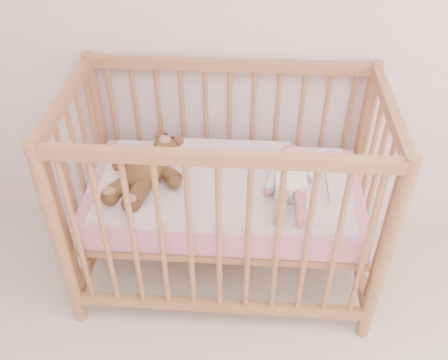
# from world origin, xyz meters

# --- Properties ---
(crib) EXTENTS (1.36, 0.76, 1.00)m
(crib) POSITION_xyz_m (-0.46, 1.60, 0.50)
(crib) COLOR #A96E47
(crib) RESTS_ON floor
(mattress) EXTENTS (1.22, 0.62, 0.13)m
(mattress) POSITION_xyz_m (-0.46, 1.60, 0.49)
(mattress) COLOR pink
(mattress) RESTS_ON crib
(blanket) EXTENTS (1.10, 0.58, 0.06)m
(blanket) POSITION_xyz_m (-0.46, 1.60, 0.56)
(blanket) COLOR pink
(blanket) RESTS_ON mattress
(baby) EXTENTS (0.26, 0.51, 0.12)m
(baby) POSITION_xyz_m (-0.17, 1.58, 0.64)
(baby) COLOR white
(baby) RESTS_ON blanket
(teddy_bear) EXTENTS (0.52, 0.61, 0.14)m
(teddy_bear) POSITION_xyz_m (-0.81, 1.58, 0.65)
(teddy_bear) COLOR brown
(teddy_bear) RESTS_ON blanket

